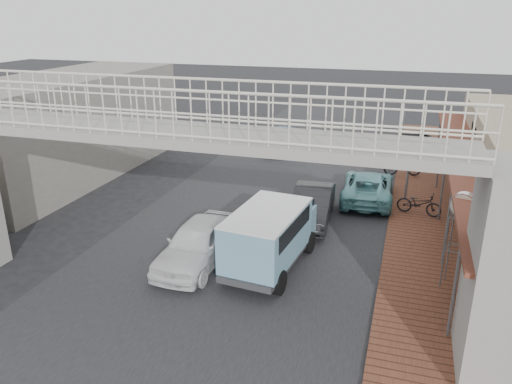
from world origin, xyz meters
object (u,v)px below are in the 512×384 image
Objects in this scene: angkot_curb at (368,187)px; motorcycle_near at (419,203)px; motorcycle_far at (403,165)px; dark_sedan at (312,205)px; angkot_van at (270,231)px; arrow_sign at (429,145)px; street_clock at (463,209)px; white_hatchback at (198,243)px; angkot_far at (281,140)px.

motorcycle_near is (2.19, -1.29, -0.07)m from angkot_curb.
motorcycle_far reaches higher than motorcycle_near.
dark_sedan is at bearing 55.74° from angkot_curb.
arrow_sign is at bearing 64.01° from angkot_van.
street_clock reaches higher than angkot_van.
white_hatchback is at bearing -165.28° from angkot_van.
white_hatchback is at bearing -88.37° from angkot_far.
dark_sedan is 0.95× the size of angkot_far.
dark_sedan is at bearing 59.43° from white_hatchback.
street_clock is (5.08, -3.84, 1.90)m from dark_sedan.
motorcycle_near is at bearing 58.16° from angkot_van.
white_hatchback is at bearing 144.99° from motorcycle_near.
white_hatchback reaches higher than dark_sedan.
angkot_far is at bearing 108.85° from angkot_van.
dark_sedan is (2.90, 4.60, -0.04)m from white_hatchback.
angkot_van is at bearing -101.46° from dark_sedan.
street_clock is (7.98, 0.77, 1.86)m from white_hatchback.
motorcycle_near is (6.97, 6.40, -0.17)m from white_hatchback.
white_hatchback is 0.98× the size of angkot_far.
motorcycle_far is 11.07m from street_clock.
dark_sedan is 0.92× the size of angkot_curb.
angkot_van is 1.43× the size of arrow_sign.
street_clock reaches higher than dark_sedan.
white_hatchback is 0.98× the size of angkot_van.
angkot_curb is 9.17m from angkot_far.
angkot_van is at bearing -135.04° from arrow_sign.
dark_sedan reaches higher than motorcycle_near.
motorcycle_near is at bearing 19.82° from dark_sedan.
dark_sedan reaches higher than motorcycle_far.
dark_sedan reaches higher than angkot_far.
angkot_far is at bearing 127.69° from arrow_sign.
angkot_far is 1.44× the size of arrow_sign.
arrow_sign is (4.81, 7.79, 1.27)m from angkot_van.
angkot_van is (-2.44, -7.31, 0.68)m from angkot_curb.
dark_sedan is at bearing 160.82° from street_clock.
angkot_van is (-0.56, -4.23, 0.63)m from dark_sedan.
white_hatchback reaches higher than motorcycle_far.
angkot_curb is 7.87m from street_clock.
dark_sedan is 2.22× the size of motorcycle_far.
arrow_sign is at bearing 35.99° from dark_sedan.
angkot_van is 1.47× the size of street_clock.
angkot_van is at bearing -158.13° from street_clock.
angkot_far is 16.77m from street_clock.
angkot_van is 2.32× the size of motorcycle_far.
motorcycle_near is 0.59× the size of street_clock.
angkot_van is at bearing 68.70° from angkot_curb.
motorcycle_near is at bearing -48.68° from angkot_far.
angkot_van is 11.79m from motorcycle_far.
motorcycle_near is 6.07m from street_clock.
white_hatchback is 1.03× the size of dark_sedan.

